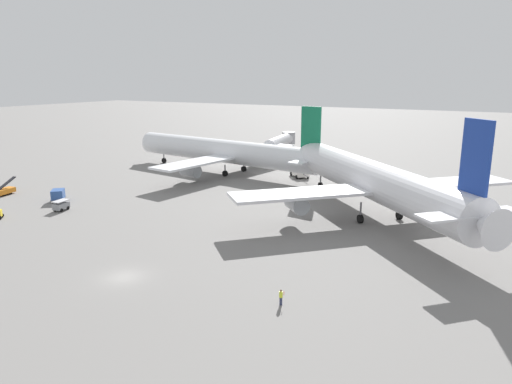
% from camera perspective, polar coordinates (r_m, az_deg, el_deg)
% --- Properties ---
extents(ground_plane, '(600.00, 600.00, 0.00)m').
position_cam_1_polar(ground_plane, '(55.93, -15.57, -9.79)').
color(ground_plane, slate).
extents(airliner_at_gate_left, '(55.97, 44.36, 16.08)m').
position_cam_1_polar(airliner_at_gate_left, '(110.48, -3.81, 4.87)').
color(airliner_at_gate_left, white).
rests_on(airliner_at_gate_left, ground).
extents(airliner_being_pushed, '(42.74, 42.50, 17.32)m').
position_cam_1_polar(airliner_being_pushed, '(77.20, 13.78, 1.39)').
color(airliner_being_pushed, silver).
rests_on(airliner_being_pushed, ground).
extents(pushback_tug, '(6.88, 7.15, 2.88)m').
position_cam_1_polar(pushback_tug, '(106.26, 5.22, 2.47)').
color(pushback_tug, white).
rests_on(pushback_tug, ground).
extents(gse_baggage_cart_near_cluster, '(1.95, 2.93, 1.71)m').
position_cam_1_polar(gse_baggage_cart_near_cluster, '(85.74, -22.40, -1.50)').
color(gse_baggage_cart_near_cluster, gray).
rests_on(gse_baggage_cart_near_cluster, ground).
extents(gse_container_dolly_flat, '(3.77, 3.86, 2.15)m').
position_cam_1_polar(gse_container_dolly_flat, '(92.05, -22.70, -0.34)').
color(gse_container_dolly_flat, slate).
rests_on(gse_container_dolly_flat, ground).
extents(gse_belt_loader_portside, '(2.52, 5.06, 3.02)m').
position_cam_1_polar(gse_belt_loader_portside, '(101.61, -28.01, 0.15)').
color(gse_belt_loader_portside, orange).
rests_on(gse_belt_loader_portside, ground).
extents(ground_crew_marshaller_foreground, '(0.45, 0.37, 1.63)m').
position_cam_1_polar(ground_crew_marshaller_foreground, '(47.55, 3.02, -12.49)').
color(ground_crew_marshaller_foreground, '#2D3351').
rests_on(ground_crew_marshaller_foreground, ground).
extents(jet_bridge, '(6.23, 19.83, 6.05)m').
position_cam_1_polar(jet_bridge, '(133.94, 3.10, 6.16)').
color(jet_bridge, '#B7B7BC').
rests_on(jet_bridge, ground).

